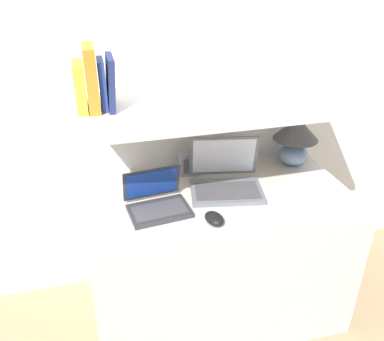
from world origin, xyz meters
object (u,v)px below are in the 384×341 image
laptop_large (226,179)px  book_navy (110,83)px  laptop_small (157,202)px  book_blue (102,84)px  book_orange (91,78)px  router_box (189,163)px  computer_mouse (214,218)px  book_yellow (80,87)px  table_lamp (296,136)px

laptop_large → book_navy: (-0.49, 0.03, 0.49)m
laptop_small → book_blue: (-0.17, 0.12, 0.50)m
laptop_small → book_orange: 0.58m
router_box → book_orange: (-0.43, -0.17, 0.51)m
laptop_large → book_navy: book_navy is taller
computer_mouse → book_yellow: (-0.47, 0.28, 0.51)m
book_navy → laptop_large: bearing=-3.6°
router_box → book_orange: bearing=-158.7°
table_lamp → computer_mouse: table_lamp is taller
book_yellow → book_orange: 0.05m
book_yellow → book_orange: size_ratio=0.75×
computer_mouse → book_orange: 0.74m
book_blue → router_box: bearing=23.2°
laptop_large → book_yellow: 0.78m
table_lamp → book_blue: book_blue is taller
book_yellow → book_navy: book_navy is taller
laptop_large → laptop_small: laptop_large is taller
computer_mouse → book_yellow: 0.75m
laptop_large → book_blue: size_ratio=1.93×
book_orange → book_navy: size_ratio=1.20×
book_yellow → book_navy: size_ratio=0.91×
book_orange → book_blue: (0.04, 0.00, -0.03)m
laptop_small → book_yellow: (-0.26, 0.12, 0.50)m
book_navy → book_blue: bearing=180.0°
computer_mouse → book_navy: (-0.35, 0.28, 0.52)m
laptop_small → book_yellow: bearing=154.6°
table_lamp → book_blue: 1.03m
book_blue → laptop_large: bearing=-3.4°
table_lamp → laptop_small: size_ratio=0.94×
computer_mouse → book_blue: 0.70m
book_blue → book_navy: (0.03, 0.00, 0.00)m
laptop_large → laptop_small: size_ratio=1.36×
laptop_large → router_box: laptop_large is taller
laptop_small → computer_mouse: 0.27m
laptop_large → laptop_small: 0.36m
computer_mouse → book_yellow: bearing=149.0°
computer_mouse → book_orange: bearing=146.3°
table_lamp → laptop_large: size_ratio=0.69×
router_box → book_navy: book_navy is taller
table_lamp → book_navy: 1.00m
table_lamp → book_yellow: 1.11m
table_lamp → book_orange: bearing=-172.8°
router_box → book_navy: (-0.36, -0.17, 0.49)m
laptop_small → book_navy: size_ratio=1.35×
laptop_large → book_navy: 0.69m
table_lamp → router_box: 0.57m
laptop_small → book_navy: bearing=139.2°
table_lamp → laptop_large: bearing=-160.0°
router_box → book_blue: (-0.39, -0.17, 0.48)m
book_blue → table_lamp: bearing=7.5°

